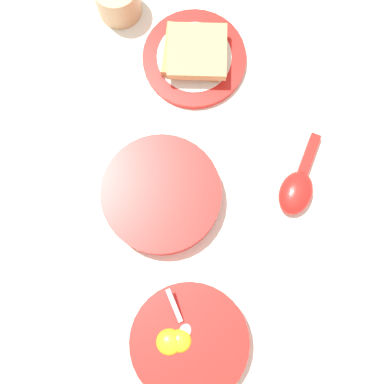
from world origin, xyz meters
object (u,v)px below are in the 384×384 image
at_px(congee_bowl, 162,195).
at_px(toast_sandwich, 195,52).
at_px(toast_plate, 194,59).
at_px(egg_bowl, 189,342).
at_px(soup_spoon, 297,188).

bearing_deg(congee_bowl, toast_sandwich, 11.22).
height_order(toast_plate, congee_bowl, congee_bowl).
distance_m(toast_plate, toast_sandwich, 0.03).
bearing_deg(congee_bowl, egg_bowl, -145.22).
xyz_separation_m(egg_bowl, congee_bowl, (0.19, 0.13, 0.00)).
height_order(toast_plate, soup_spoon, soup_spoon).
relative_size(egg_bowl, congee_bowl, 0.95).
relative_size(toast_plate, congee_bowl, 0.93).
relative_size(toast_sandwich, congee_bowl, 0.69).
bearing_deg(toast_plate, soup_spoon, -119.86).
xyz_separation_m(toast_sandwich, soup_spoon, (-0.14, -0.24, -0.02)).
distance_m(toast_plate, soup_spoon, 0.28).
height_order(toast_sandwich, soup_spoon, toast_sandwich).
relative_size(egg_bowl, soup_spoon, 1.25).
bearing_deg(toast_sandwich, soup_spoon, -120.09).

